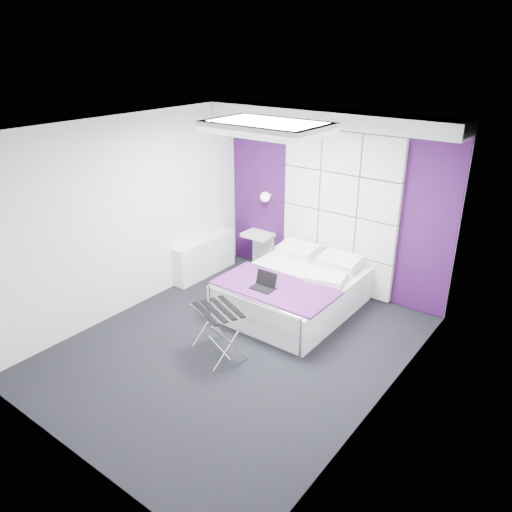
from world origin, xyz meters
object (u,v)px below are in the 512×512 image
at_px(radiator, 205,257).
at_px(nightstand, 258,235).
at_px(wall_lamp, 267,196).
at_px(laptop, 265,284).
at_px(bed, 294,291).
at_px(luggage_rack, 219,331).

distance_m(radiator, nightstand, 0.92).
relative_size(wall_lamp, laptop, 0.51).
bearing_deg(nightstand, bed, -33.68).
height_order(wall_lamp, nightstand, wall_lamp).
xyz_separation_m(luggage_rack, laptop, (0.03, 0.86, 0.28)).
bearing_deg(bed, nightstand, 146.32).
relative_size(wall_lamp, radiator, 0.12).
relative_size(wall_lamp, bed, 0.08).
bearing_deg(luggage_rack, nightstand, 138.88).
relative_size(radiator, luggage_rack, 2.01).
xyz_separation_m(bed, luggage_rack, (-0.12, -1.42, 0.02)).
distance_m(wall_lamp, nightstand, 0.67).
distance_m(radiator, bed, 1.74).
xyz_separation_m(wall_lamp, laptop, (1.00, -1.42, -0.64)).
bearing_deg(luggage_rack, wall_lamp, 135.76).
relative_size(nightstand, luggage_rack, 0.78).
bearing_deg(wall_lamp, nightstand, -163.00).
xyz_separation_m(radiator, bed, (1.73, -0.10, -0.02)).
bearing_deg(nightstand, laptop, -50.51).
bearing_deg(luggage_rack, bed, 107.76).
bearing_deg(bed, laptop, -99.22).
xyz_separation_m(radiator, laptop, (1.64, -0.66, 0.28)).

